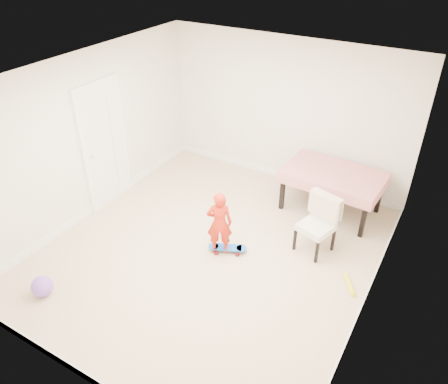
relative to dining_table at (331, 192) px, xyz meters
The scene contains 17 objects.
ground 2.24m from the dining_table, 121.21° to the right, with size 5.00×5.00×0.00m, color #C6AD8A.
ceiling 3.13m from the dining_table, 121.21° to the right, with size 4.50×5.00×0.04m, color white.
wall_back 1.59m from the dining_table, 152.92° to the left, with size 4.50×0.04×2.60m, color silver.
wall_front 4.62m from the dining_table, 104.70° to the right, with size 4.50×0.04×2.60m, color silver.
wall_left 3.98m from the dining_table, 150.72° to the right, with size 0.04×5.00×2.60m, color silver.
wall_right 2.37m from the dining_table, 60.24° to the right, with size 0.04×5.00×2.60m, color silver.
door 3.79m from the dining_table, 154.69° to the right, with size 0.10×0.94×2.11m, color white.
baseboard_back 1.33m from the dining_table, 152.53° to the left, with size 4.50×0.02×0.12m, color white.
baseboard_front 4.54m from the dining_table, 104.67° to the right, with size 4.50×0.02×0.12m, color white.
baseboard_left 3.89m from the dining_table, 150.80° to the right, with size 0.02×5.00×0.12m, color white.
baseboard_right 2.21m from the dining_table, 60.01° to the right, with size 0.02×5.00×0.12m, color white.
dining_table is the anchor object (origin of this frame).
dining_chair 1.13m from the dining_table, 82.67° to the right, with size 0.49×0.57×0.90m, color white, non-canonical shape.
skateboard 2.05m from the dining_table, 117.33° to the right, with size 0.57×0.21×0.09m, color blue, non-canonical shape.
child 2.13m from the dining_table, 118.62° to the right, with size 0.36×0.24×1.00m, color red.
balloon 4.56m from the dining_table, 124.40° to the right, with size 0.28×0.28×0.28m, color #8455CD.
foam_toy 1.82m from the dining_table, 62.08° to the right, with size 0.06×0.06×0.40m, color yellow.
Camera 1 is at (2.69, -4.21, 4.21)m, focal length 35.00 mm.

